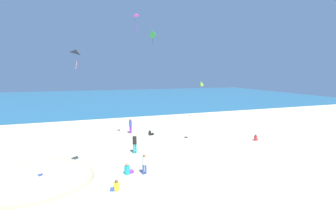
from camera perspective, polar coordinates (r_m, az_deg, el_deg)
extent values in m
plane|color=beige|center=(22.95, -1.00, -8.54)|extent=(120.00, 120.00, 0.00)
cube|color=#236084|center=(62.22, -11.36, 2.36)|extent=(120.00, 60.00, 0.05)
ellipsoid|color=#C2B890|center=(15.66, -33.91, -18.71)|extent=(6.78, 4.75, 2.80)
cube|color=black|center=(22.74, -4.79, -8.36)|extent=(0.59, 0.59, 0.03)
cube|color=black|center=(22.58, -5.39, -8.00)|extent=(0.32, 0.52, 0.38)
cylinder|color=#B7B7BC|center=(23.03, -4.75, -8.32)|extent=(0.02, 0.02, 0.15)
cylinder|color=#B7B7BC|center=(22.62, -4.18, -8.63)|extent=(0.02, 0.02, 0.15)
cylinder|color=#19ADB2|center=(14.56, -11.90, -18.15)|extent=(0.49, 0.49, 0.59)
sphere|color=#A87A5B|center=(14.38, -11.96, -16.72)|extent=(0.24, 0.24, 0.24)
cube|color=purple|center=(14.73, -10.99, -18.69)|extent=(0.50, 0.42, 0.17)
cylinder|color=yellow|center=(12.98, -14.88, -22.10)|extent=(0.38, 0.38, 0.49)
sphere|color=brown|center=(12.82, -14.94, -20.83)|extent=(0.19, 0.19, 0.19)
cube|color=blue|center=(13.11, -15.75, -22.69)|extent=(0.40, 0.32, 0.14)
cylinder|color=blue|center=(14.34, -6.58, -18.15)|extent=(0.13, 0.13, 0.72)
cylinder|color=blue|center=(14.30, -7.25, -18.24)|extent=(0.13, 0.13, 0.72)
cylinder|color=white|center=(14.04, -6.97, -15.89)|extent=(0.31, 0.31, 0.54)
sphere|color=#846047|center=(13.90, -6.99, -14.54)|extent=(0.20, 0.20, 0.20)
cylinder|color=purple|center=(23.66, -10.79, -7.07)|extent=(0.15, 0.15, 0.87)
cylinder|color=purple|center=(23.50, -11.06, -7.19)|extent=(0.15, 0.15, 0.87)
cylinder|color=blue|center=(23.38, -10.98, -5.34)|extent=(0.49, 0.49, 0.65)
sphere|color=#846047|center=(23.28, -11.01, -4.31)|extent=(0.24, 0.24, 0.24)
cylinder|color=orange|center=(14.27, -32.86, -19.81)|extent=(0.12, 0.12, 0.68)
cylinder|color=orange|center=(14.38, -33.26, -19.62)|extent=(0.12, 0.12, 0.68)
cylinder|color=blue|center=(14.07, -33.27, -17.56)|extent=(0.38, 0.38, 0.51)
sphere|color=beige|center=(13.93, -33.39, -16.29)|extent=(0.19, 0.19, 0.19)
cylinder|color=red|center=(22.72, 24.29, -8.89)|extent=(0.42, 0.42, 0.49)
sphere|color=brown|center=(22.62, 24.34, -8.08)|extent=(0.20, 0.20, 0.20)
cube|color=red|center=(22.94, 24.49, -9.19)|extent=(0.42, 0.36, 0.14)
cylinder|color=#19ADB2|center=(17.84, -9.42, -12.38)|extent=(0.15, 0.15, 0.87)
cylinder|color=#19ADB2|center=(17.76, -9.99, -12.50)|extent=(0.15, 0.15, 0.87)
cylinder|color=black|center=(17.54, -9.77, -10.12)|extent=(0.45, 0.45, 0.65)
sphere|color=beige|center=(17.40, -9.81, -8.76)|extent=(0.24, 0.24, 0.24)
cone|color=#99DB33|center=(30.39, 9.73, 6.25)|extent=(0.89, 0.72, 0.86)
cylinder|color=orange|center=(30.41, 9.70, 5.32)|extent=(0.11, 0.05, 0.41)
cube|color=green|center=(25.48, -4.50, 19.82)|extent=(0.71, 0.82, 1.01)
cylinder|color=black|center=(25.35, -4.48, 18.08)|extent=(0.09, 0.12, 0.83)
pyramid|color=#DB3DA8|center=(19.46, -9.41, 24.68)|extent=(0.56, 0.65, 0.26)
cylinder|color=purple|center=(19.22, -9.28, 21.99)|extent=(0.17, 0.08, 1.13)
pyramid|color=black|center=(13.13, -25.35, 13.96)|extent=(0.70, 0.81, 0.38)
cylinder|color=pink|center=(13.09, -25.28, 10.74)|extent=(0.14, 0.07, 0.54)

